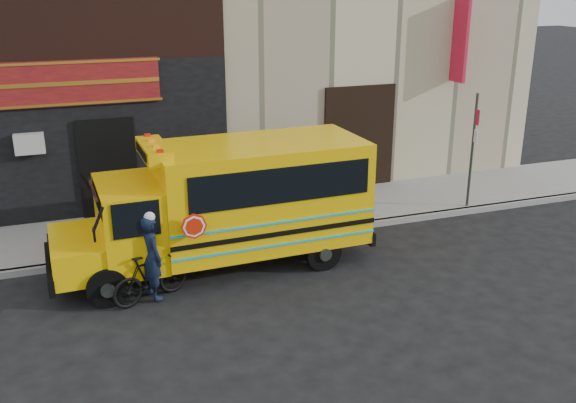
% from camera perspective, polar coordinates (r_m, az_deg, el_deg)
% --- Properties ---
extents(ground, '(120.00, 120.00, 0.00)m').
position_cam_1_polar(ground, '(13.41, 0.77, -7.69)').
color(ground, black).
rests_on(ground, ground).
extents(curb, '(40.00, 0.20, 0.15)m').
position_cam_1_polar(curb, '(15.61, -2.59, -3.36)').
color(curb, gray).
rests_on(curb, ground).
extents(sidewalk, '(40.00, 3.00, 0.15)m').
position_cam_1_polar(sidewalk, '(16.95, -4.10, -1.51)').
color(sidewalk, gray).
rests_on(sidewalk, ground).
extents(school_bus, '(6.96, 2.54, 2.92)m').
position_cam_1_polar(school_bus, '(13.95, -5.08, 0.07)').
color(school_bus, black).
rests_on(school_bus, ground).
extents(sign_pole, '(0.09, 0.28, 3.24)m').
position_cam_1_polar(sign_pole, '(17.84, 16.09, 4.59)').
color(sign_pole, '#39403B').
rests_on(sign_pole, ground).
extents(bicycle, '(1.72, 1.06, 1.00)m').
position_cam_1_polar(bicycle, '(13.01, -12.12, -6.59)').
color(bicycle, black).
rests_on(bicycle, ground).
extents(cyclist, '(0.56, 0.72, 1.74)m').
position_cam_1_polar(cyclist, '(12.88, -11.99, -5.03)').
color(cyclist, black).
rests_on(cyclist, ground).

